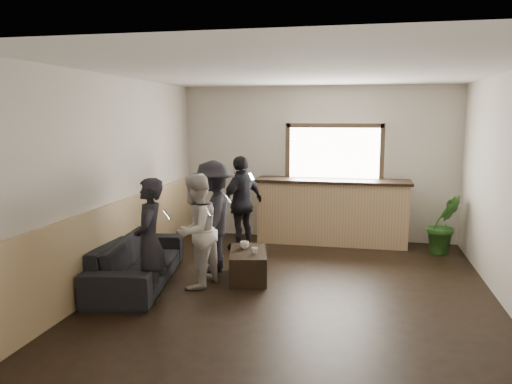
% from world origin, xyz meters
% --- Properties ---
extents(ground, '(5.00, 6.00, 0.01)m').
position_xyz_m(ground, '(0.00, 0.00, 0.00)').
color(ground, black).
extents(room_shell, '(5.01, 6.01, 2.80)m').
position_xyz_m(room_shell, '(-0.74, 0.00, 1.47)').
color(room_shell, silver).
rests_on(room_shell, ground).
extents(bar_counter, '(2.70, 0.68, 2.13)m').
position_xyz_m(bar_counter, '(0.30, 2.70, 0.64)').
color(bar_counter, tan).
rests_on(bar_counter, ground).
extents(sofa, '(1.18, 2.26, 0.63)m').
position_xyz_m(sofa, '(-2.15, -0.07, 0.31)').
color(sofa, black).
rests_on(sofa, ground).
extents(coffee_table, '(0.68, 0.98, 0.40)m').
position_xyz_m(coffee_table, '(-0.72, 0.43, 0.20)').
color(coffee_table, black).
rests_on(coffee_table, ground).
extents(cup_a, '(0.16, 0.16, 0.10)m').
position_xyz_m(cup_a, '(-0.80, 0.55, 0.45)').
color(cup_a, silver).
rests_on(cup_a, coffee_table).
extents(cup_b, '(0.11, 0.11, 0.08)m').
position_xyz_m(cup_b, '(-0.60, 0.32, 0.44)').
color(cup_b, silver).
rests_on(cup_b, coffee_table).
extents(potted_plant, '(0.66, 0.59, 0.99)m').
position_xyz_m(potted_plant, '(2.15, 2.37, 0.50)').
color(potted_plant, '#2D6623').
rests_on(potted_plant, ground).
extents(person_a, '(0.51, 0.63, 1.53)m').
position_xyz_m(person_a, '(-1.70, -0.66, 0.76)').
color(person_a, black).
rests_on(person_a, ground).
extents(person_b, '(0.75, 0.86, 1.52)m').
position_xyz_m(person_b, '(-1.33, -0.03, 0.76)').
color(person_b, beige).
rests_on(person_b, ground).
extents(person_c, '(0.78, 1.14, 1.63)m').
position_xyz_m(person_c, '(-1.30, 0.71, 0.81)').
color(person_c, black).
rests_on(person_c, ground).
extents(person_d, '(0.81, 1.01, 1.60)m').
position_xyz_m(person_d, '(-1.17, 1.92, 0.80)').
color(person_d, black).
rests_on(person_d, ground).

